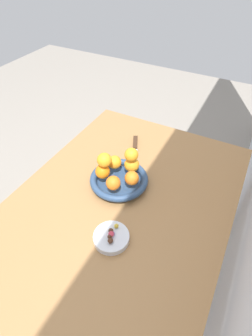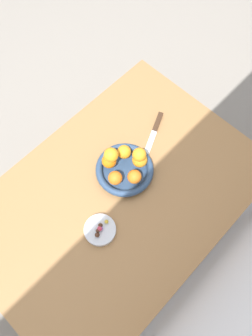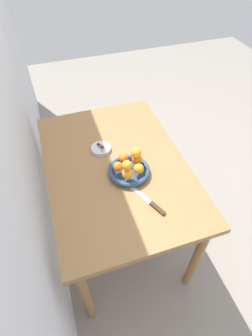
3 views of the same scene
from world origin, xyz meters
name	(u,v)px [view 1 (image 1 of 3)]	position (x,y,z in m)	size (l,w,h in m)	color
ground_plane	(121,290)	(0.00, 0.00, 0.00)	(6.00, 6.00, 0.00)	gray
dining_table	(119,219)	(0.00, 0.00, 0.65)	(1.10, 0.76, 0.74)	#9E7042
fruit_bowl	(119,180)	(-0.09, -0.05, 0.76)	(0.22, 0.22, 0.04)	navy
candy_dish	(111,238)	(0.13, 0.05, 0.75)	(0.11, 0.11, 0.02)	silver
orange_0	(115,162)	(-0.13, -0.09, 0.81)	(0.05, 0.05, 0.05)	orange
orange_1	(103,171)	(-0.06, -0.10, 0.81)	(0.06, 0.06, 0.06)	orange
orange_2	(113,183)	(-0.03, -0.04, 0.81)	(0.05, 0.05, 0.05)	orange
orange_3	(132,178)	(-0.08, 0.01, 0.81)	(0.05, 0.05, 0.05)	orange
orange_4	(132,165)	(-0.14, -0.02, 0.81)	(0.06, 0.06, 0.06)	orange
orange_5	(104,160)	(-0.07, -0.09, 0.86)	(0.05, 0.05, 0.05)	orange
orange_6	(131,155)	(-0.14, -0.02, 0.86)	(0.05, 0.05, 0.05)	orange
candy_ball_0	(111,234)	(0.13, 0.05, 0.77)	(0.02, 0.02, 0.02)	#C6384C
candy_ball_1	(112,234)	(0.13, 0.05, 0.77)	(0.01, 0.01, 0.01)	#8C4C99
candy_ball_2	(110,237)	(0.14, 0.05, 0.77)	(0.01, 0.01, 0.01)	#472819
candy_ball_3	(111,231)	(0.12, 0.04, 0.77)	(0.02, 0.02, 0.02)	#472819
candy_ball_4	(110,241)	(0.16, 0.06, 0.77)	(0.02, 0.02, 0.02)	#472819
candy_ball_5	(116,226)	(0.10, 0.05, 0.77)	(0.01, 0.01, 0.01)	gold
knife	(135,152)	(-0.29, -0.08, 0.75)	(0.25, 0.13, 0.01)	#3F2819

